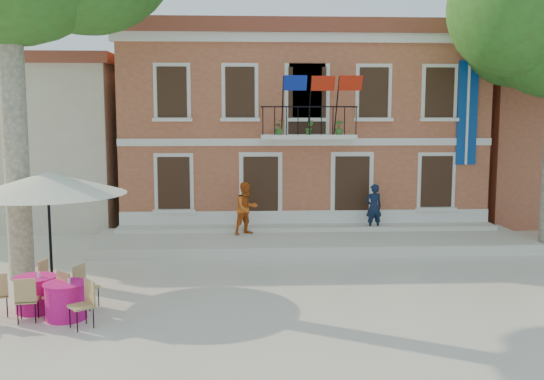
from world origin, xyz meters
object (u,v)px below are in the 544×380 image
at_px(cafe_table_0, 36,292).
at_px(patio_umbrella, 48,183).
at_px(pedestrian_orange, 246,208).
at_px(cafe_table_1, 66,299).
at_px(pedestrian_navy, 374,207).

bearing_deg(cafe_table_0, patio_umbrella, 98.25).
xyz_separation_m(pedestrian_orange, cafe_table_1, (-3.84, -7.30, -0.74)).
distance_m(pedestrian_orange, cafe_table_0, 8.24).
height_order(pedestrian_navy, cafe_table_0, pedestrian_navy).
relative_size(pedestrian_orange, cafe_table_0, 0.94).
bearing_deg(patio_umbrella, cafe_table_0, -81.75).
distance_m(patio_umbrella, pedestrian_orange, 6.93).
relative_size(pedestrian_orange, cafe_table_1, 0.94).
bearing_deg(pedestrian_navy, patio_umbrella, 18.16).
distance_m(pedestrian_orange, cafe_table_1, 8.28).
xyz_separation_m(patio_umbrella, cafe_table_1, (1.10, -2.64, -2.13)).
relative_size(pedestrian_navy, pedestrian_orange, 0.92).
bearing_deg(pedestrian_orange, pedestrian_navy, -27.28).
bearing_deg(pedestrian_orange, cafe_table_0, -157.89).
bearing_deg(pedestrian_navy, cafe_table_0, 28.12).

